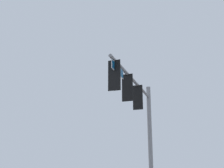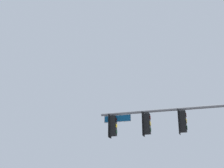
{
  "view_description": "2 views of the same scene",
  "coord_description": "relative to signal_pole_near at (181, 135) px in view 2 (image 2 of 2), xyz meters",
  "views": [
    {
      "loc": [
        9.54,
        -0.4,
        1.3
      ],
      "look_at": [
        -2.61,
        -5.33,
        5.34
      ],
      "focal_mm": 50.0,
      "sensor_mm": 36.0,
      "label": 1
    },
    {
      "loc": [
        -7.68,
        11.06,
        1.91
      ],
      "look_at": [
        -2.35,
        -3.14,
        7.19
      ],
      "focal_mm": 50.0,
      "sensor_mm": 36.0,
      "label": 2
    }
  ],
  "objects": [
    {
      "name": "signal_pole_near",
      "position": [
        0.0,
        0.0,
        0.0
      ],
      "size": [
        6.97,
        0.71,
        6.64
      ],
      "color": "gray",
      "rests_on": "ground_plane"
    }
  ]
}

